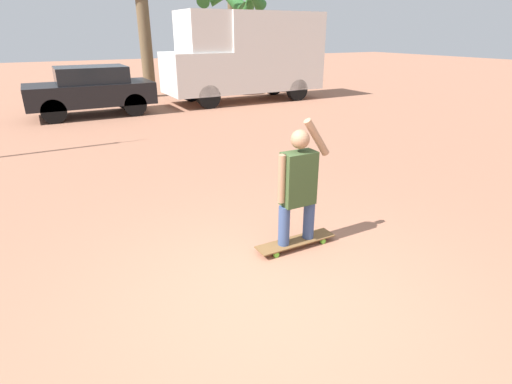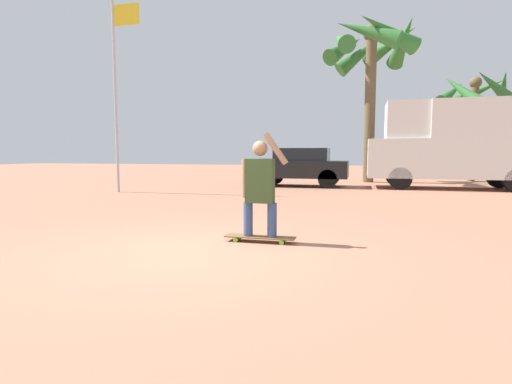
{
  "view_description": "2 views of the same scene",
  "coord_description": "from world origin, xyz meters",
  "px_view_note": "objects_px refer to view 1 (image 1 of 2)",
  "views": [
    {
      "loc": [
        -1.79,
        -2.83,
        2.52
      ],
      "look_at": [
        0.52,
        1.41,
        0.58
      ],
      "focal_mm": 28.0,
      "sensor_mm": 36.0,
      "label": 1
    },
    {
      "loc": [
        2.21,
        -4.86,
        1.32
      ],
      "look_at": [
        0.48,
        1.66,
        0.66
      ],
      "focal_mm": 28.0,
      "sensor_mm": 36.0,
      "label": 2
    }
  ],
  "objects_px": {
    "camper_van": "(247,54)",
    "parked_car_black": "(91,90)",
    "skateboard": "(296,242)",
    "person_skateboarder": "(298,182)"
  },
  "relations": [
    {
      "from": "camper_van",
      "to": "parked_car_black",
      "type": "xyz_separation_m",
      "value": [
        -5.78,
        -0.27,
        -0.93
      ]
    },
    {
      "from": "skateboard",
      "to": "person_skateboarder",
      "type": "distance_m",
      "value": 0.8
    },
    {
      "from": "parked_car_black",
      "to": "camper_van",
      "type": "bearing_deg",
      "value": 2.68
    },
    {
      "from": "parked_car_black",
      "to": "person_skateboarder",
      "type": "bearing_deg",
      "value": -84.75
    },
    {
      "from": "parked_car_black",
      "to": "skateboard",
      "type": "bearing_deg",
      "value": -84.74
    },
    {
      "from": "person_skateboarder",
      "to": "parked_car_black",
      "type": "distance_m",
      "value": 10.34
    },
    {
      "from": "skateboard",
      "to": "camper_van",
      "type": "bearing_deg",
      "value": 65.45
    },
    {
      "from": "skateboard",
      "to": "parked_car_black",
      "type": "bearing_deg",
      "value": 95.26
    },
    {
      "from": "skateboard",
      "to": "camper_van",
      "type": "xyz_separation_m",
      "value": [
        4.83,
        10.57,
        1.67
      ]
    },
    {
      "from": "person_skateboarder",
      "to": "camper_van",
      "type": "distance_m",
      "value": 11.65
    }
  ]
}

